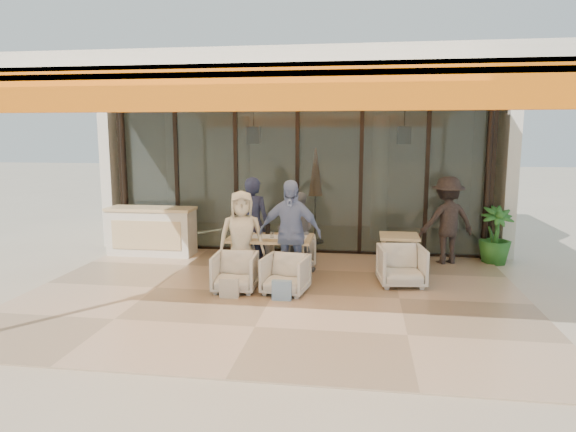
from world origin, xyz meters
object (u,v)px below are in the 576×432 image
diner_grey (297,232)px  potted_palm (495,235)px  diner_navy (253,224)px  chair_near_right (286,273)px  diner_cream (242,237)px  side_table (399,241)px  standing_woman (447,221)px  dining_table (270,240)px  diner_periwinkle (290,233)px  chair_far_left (258,249)px  side_chair (402,264)px  chair_near_left (235,271)px  host_counter (152,231)px  chair_far_right (300,249)px

diner_grey → potted_palm: bearing=-172.0°
diner_navy → chair_near_right: bearing=126.4°
diner_cream → side_table: size_ratio=2.18×
diner_grey → standing_woman: standing_woman is taller
diner_grey → potted_palm: size_ratio=1.32×
dining_table → diner_cream: size_ratio=0.92×
standing_woman → diner_cream: bearing=7.3°
diner_periwinkle → standing_woman: 3.45m
chair_far_left → diner_navy: bearing=89.9°
chair_far_left → side_table: bearing=170.7°
dining_table → side_chair: bearing=-6.1°
standing_woman → side_table: bearing=23.8°
chair_far_left → chair_near_left: size_ratio=0.82×
chair_near_left → side_chair: size_ratio=0.92×
diner_periwinkle → side_chair: diner_periwinkle is taller
diner_cream → chair_near_right: bearing=-45.5°
chair_near_left → chair_near_right: (0.84, 0.00, -0.00)m
diner_cream → diner_grey: bearing=32.3°
diner_grey → side_table: diner_grey is taller
host_counter → chair_far_right: 3.25m
chair_far_right → chair_near_right: bearing=82.6°
diner_grey → standing_woman: (2.88, 1.00, 0.12)m
chair_near_left → diner_grey: size_ratio=0.47×
diner_cream → potted_palm: bearing=9.1°
chair_near_right → standing_woman: 3.79m
chair_far_left → side_chair: (2.73, -1.19, 0.09)m
host_counter → side_chair: size_ratio=2.39×
chair_far_left → chair_near_right: chair_near_right is taller
diner_navy → side_chair: bearing=171.2°
side_table → standing_woman: (0.99, 0.94, 0.24)m
chair_far_left → chair_near_left: (0.00, -1.90, 0.06)m
diner_periwinkle → chair_far_left: bearing=124.1°
diner_grey → side_table: bearing=172.9°
chair_near_right → diner_cream: size_ratio=0.43×
chair_far_right → chair_near_right: 1.90m
dining_table → diner_cream: diner_cream is taller
side_chair → potted_palm: (1.96, 1.86, 0.19)m
diner_cream → standing_woman: standing_woman is taller
host_counter → dining_table: bearing=-24.7°
dining_table → chair_far_left: bearing=113.7°
chair_near_left → diner_grey: bearing=56.5°
diner_navy → diner_cream: size_ratio=1.10×
chair_near_left → standing_woman: size_ratio=0.41×
potted_palm → diner_grey: bearing=-163.1°
dining_table → diner_periwinkle: (0.43, -0.46, 0.22)m
standing_woman → diner_grey: bearing=-0.7°
host_counter → dining_table: host_counter is taller
diner_cream → diner_periwinkle: size_ratio=0.89×
diner_grey → side_chair: 2.05m
diner_grey → standing_woman: bearing=-169.7°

